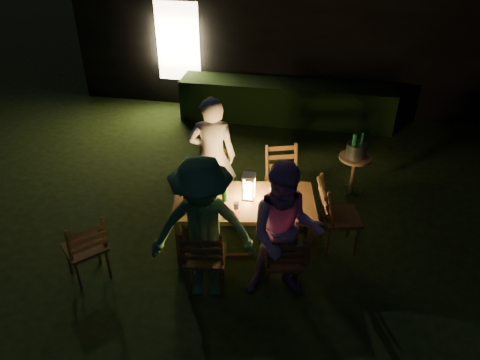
% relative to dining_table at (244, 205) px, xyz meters
% --- Properties ---
extents(garden_envelope, '(40.00, 40.00, 3.20)m').
position_rel_dining_table_xyz_m(garden_envelope, '(0.62, 6.37, 0.91)').
color(garden_envelope, black).
rests_on(garden_envelope, ground).
extents(dining_table, '(1.90, 1.17, 0.74)m').
position_rel_dining_table_xyz_m(dining_table, '(0.00, 0.00, 0.00)').
color(dining_table, '#533A1B').
rests_on(dining_table, ground).
extents(chair_near_left, '(0.53, 0.56, 1.05)m').
position_rel_dining_table_xyz_m(chair_near_left, '(-0.31, -0.84, -0.35)').
color(chair_near_left, '#533A1B').
rests_on(chair_near_left, ground).
extents(chair_near_right, '(0.52, 0.55, 0.96)m').
position_rel_dining_table_xyz_m(chair_near_right, '(0.58, -0.68, -0.38)').
color(chair_near_right, '#533A1B').
rests_on(chair_near_right, ground).
extents(chair_far_left, '(0.48, 0.51, 1.01)m').
position_rel_dining_table_xyz_m(chair_far_left, '(-0.57, 0.68, -0.36)').
color(chair_far_left, '#533A1B').
rests_on(chair_far_left, ground).
extents(chair_far_right, '(0.59, 0.62, 1.04)m').
position_rel_dining_table_xyz_m(chair_far_right, '(0.41, 0.85, -0.35)').
color(chair_far_right, '#533A1B').
rests_on(chair_far_right, ground).
extents(chair_end, '(0.61, 0.58, 1.07)m').
position_rel_dining_table_xyz_m(chair_end, '(1.21, 0.21, -0.34)').
color(chair_end, '#533A1B').
rests_on(chair_end, ground).
extents(chair_spare, '(0.66, 0.66, 1.01)m').
position_rel_dining_table_xyz_m(chair_spare, '(-1.75, -0.93, -0.36)').
color(chair_spare, '#533A1B').
rests_on(chair_spare, ground).
extents(person_house_side, '(0.72, 0.53, 1.79)m').
position_rel_dining_table_xyz_m(person_house_side, '(-0.58, 0.73, 0.23)').
color(person_house_side, silver).
rests_on(person_house_side, ground).
extents(person_opp_right, '(0.95, 0.80, 1.75)m').
position_rel_dining_table_xyz_m(person_opp_right, '(0.58, -0.73, 0.21)').
color(person_opp_right, '#B27AAD').
rests_on(person_opp_right, ground).
extents(person_opp_left, '(1.27, 0.86, 1.81)m').
position_rel_dining_table_xyz_m(person_opp_left, '(-0.30, -0.88, 0.24)').
color(person_opp_left, '#387041').
rests_on(person_opp_left, ground).
extents(lantern, '(0.16, 0.16, 0.35)m').
position_rel_dining_table_xyz_m(lantern, '(0.04, 0.06, 0.23)').
color(lantern, white).
rests_on(lantern, dining_table).
extents(plate_far_left, '(0.25, 0.25, 0.01)m').
position_rel_dining_table_xyz_m(plate_far_left, '(-0.58, 0.12, 0.08)').
color(plate_far_left, white).
rests_on(plate_far_left, dining_table).
extents(plate_near_left, '(0.25, 0.25, 0.01)m').
position_rel_dining_table_xyz_m(plate_near_left, '(-0.50, -0.31, 0.08)').
color(plate_near_left, white).
rests_on(plate_near_left, dining_table).
extents(plate_far_right, '(0.25, 0.25, 0.01)m').
position_rel_dining_table_xyz_m(plate_far_right, '(0.41, 0.29, 0.08)').
color(plate_far_right, white).
rests_on(plate_far_right, dining_table).
extents(plate_near_right, '(0.25, 0.25, 0.01)m').
position_rel_dining_table_xyz_m(plate_near_right, '(0.48, -0.14, 0.08)').
color(plate_near_right, white).
rests_on(plate_near_right, dining_table).
extents(wineglass_a, '(0.06, 0.06, 0.18)m').
position_rel_dining_table_xyz_m(wineglass_a, '(-0.34, 0.22, 0.16)').
color(wineglass_a, '#59070F').
rests_on(wineglass_a, dining_table).
extents(wineglass_b, '(0.06, 0.06, 0.18)m').
position_rel_dining_table_xyz_m(wineglass_b, '(-0.69, -0.24, 0.16)').
color(wineglass_b, '#59070F').
rests_on(wineglass_b, dining_table).
extents(wineglass_c, '(0.06, 0.06, 0.18)m').
position_rel_dining_table_xyz_m(wineglass_c, '(0.34, -0.22, 0.16)').
color(wineglass_c, '#59070F').
rests_on(wineglass_c, dining_table).
extents(wineglass_d, '(0.06, 0.06, 0.18)m').
position_rel_dining_table_xyz_m(wineglass_d, '(0.58, 0.28, 0.16)').
color(wineglass_d, '#59070F').
rests_on(wineglass_d, dining_table).
extents(wineglass_e, '(0.06, 0.06, 0.18)m').
position_rel_dining_table_xyz_m(wineglass_e, '(-0.05, -0.31, 0.16)').
color(wineglass_e, silver).
rests_on(wineglass_e, dining_table).
extents(bottle_table, '(0.07, 0.07, 0.28)m').
position_rel_dining_table_xyz_m(bottle_table, '(-0.25, -0.04, 0.21)').
color(bottle_table, '#0F471E').
rests_on(bottle_table, dining_table).
extents(napkin_left, '(0.18, 0.14, 0.01)m').
position_rel_dining_table_xyz_m(napkin_left, '(-0.09, -0.34, 0.08)').
color(napkin_left, red).
rests_on(napkin_left, dining_table).
extents(napkin_right, '(0.18, 0.14, 0.01)m').
position_rel_dining_table_xyz_m(napkin_right, '(0.59, -0.20, 0.08)').
color(napkin_right, red).
rests_on(napkin_right, dining_table).
extents(phone, '(0.14, 0.07, 0.01)m').
position_rel_dining_table_xyz_m(phone, '(-0.56, -0.40, 0.08)').
color(phone, black).
rests_on(phone, dining_table).
extents(side_table, '(0.48, 0.48, 0.65)m').
position_rel_dining_table_xyz_m(side_table, '(1.42, 1.54, -0.09)').
color(side_table, brown).
rests_on(side_table, ground).
extents(ice_bucket, '(0.30, 0.30, 0.22)m').
position_rel_dining_table_xyz_m(ice_bucket, '(1.42, 1.54, 0.10)').
color(ice_bucket, '#A5A8AD').
rests_on(ice_bucket, side_table).
extents(bottle_bucket_a, '(0.07, 0.07, 0.32)m').
position_rel_dining_table_xyz_m(bottle_bucket_a, '(1.37, 1.50, 0.15)').
color(bottle_bucket_a, '#0F471E').
rests_on(bottle_bucket_a, side_table).
extents(bottle_bucket_b, '(0.07, 0.07, 0.32)m').
position_rel_dining_table_xyz_m(bottle_bucket_b, '(1.47, 1.58, 0.15)').
color(bottle_bucket_b, '#0F471E').
rests_on(bottle_bucket_b, side_table).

